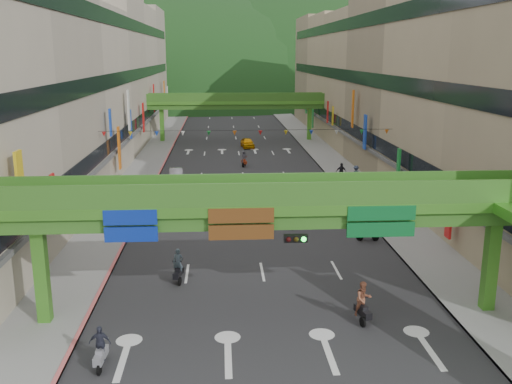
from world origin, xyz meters
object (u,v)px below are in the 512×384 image
at_px(overpass_near, 293,220).
at_px(scooter_rider_mid, 363,301).
at_px(car_yellow, 247,143).
at_px(pedestrian_red, 398,202).
at_px(scooter_rider_near, 178,267).
at_px(car_silver, 176,175).

bearing_deg(overpass_near, scooter_rider_mid, -3.34).
relative_size(car_yellow, pedestrian_red, 2.29).
bearing_deg(car_yellow, scooter_rider_near, -104.37).
height_order(scooter_rider_near, scooter_rider_mid, scooter_rider_mid).
distance_m(overpass_near, pedestrian_red, 22.71).
xyz_separation_m(scooter_rider_near, car_yellow, (6.26, 47.75, -0.25)).
bearing_deg(pedestrian_red, scooter_rider_mid, -105.97).
height_order(car_yellow, pedestrian_red, pedestrian_red).
bearing_deg(car_silver, scooter_rider_near, -89.67).
xyz_separation_m(scooter_rider_near, pedestrian_red, (17.11, 13.79, -0.06)).
bearing_deg(scooter_rider_mid, car_yellow, 93.27).
relative_size(scooter_rider_mid, pedestrian_red, 1.22).
height_order(overpass_near, car_silver, overpass_near).
bearing_deg(car_silver, scooter_rider_mid, -74.79).
bearing_deg(scooter_rider_mid, pedestrian_red, 68.15).
relative_size(overpass_near, scooter_rider_mid, 13.43).
bearing_deg(pedestrian_red, scooter_rider_near, -135.24).
xyz_separation_m(overpass_near, scooter_rider_near, (-5.84, 5.44, -4.29)).
distance_m(scooter_rider_mid, car_silver, 34.48).
bearing_deg(scooter_rider_near, overpass_near, -42.93).
distance_m(scooter_rider_mid, pedestrian_red, 20.93).
relative_size(scooter_rider_near, pedestrian_red, 1.16).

